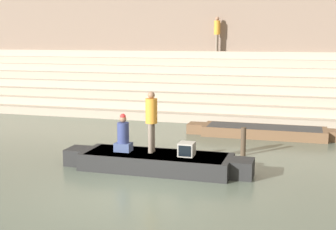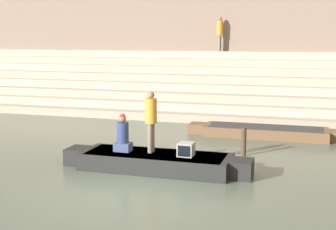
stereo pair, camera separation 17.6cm
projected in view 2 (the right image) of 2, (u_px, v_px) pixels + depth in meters
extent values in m
plane|color=#566051|center=(135.00, 194.00, 11.13)|extent=(120.00, 120.00, 0.00)
cube|color=tan|center=(225.00, 111.00, 22.53)|extent=(36.00, 5.56, 0.37)
cube|color=#B2A28D|center=(226.00, 102.00, 22.80)|extent=(36.00, 4.86, 0.37)
cube|color=tan|center=(227.00, 94.00, 23.06)|extent=(36.00, 4.17, 0.37)
cube|color=#B2A28D|center=(229.00, 86.00, 23.33)|extent=(36.00, 3.47, 0.37)
cube|color=tan|center=(230.00, 78.00, 23.60)|extent=(36.00, 2.78, 0.37)
cube|color=#B2A28D|center=(231.00, 70.00, 23.86)|extent=(36.00, 2.08, 0.37)
cube|color=tan|center=(232.00, 62.00, 24.13)|extent=(36.00, 1.39, 0.37)
cube|color=#B2A28D|center=(234.00, 55.00, 24.40)|extent=(36.00, 0.69, 0.37)
cube|color=#7F6B5B|center=(237.00, 26.00, 25.04)|extent=(34.20, 1.20, 8.54)
cube|color=#4C4037|center=(234.00, 101.00, 25.11)|extent=(34.20, 0.12, 0.60)
cube|color=black|center=(156.00, 162.00, 13.08)|extent=(4.21, 1.40, 0.48)
cube|color=#2D2D2D|center=(156.00, 154.00, 13.05)|extent=(3.88, 1.30, 0.05)
cube|color=black|center=(241.00, 169.00, 12.40)|extent=(0.59, 0.77, 0.48)
cube|color=black|center=(78.00, 156.00, 13.77)|extent=(0.59, 0.77, 0.48)
cylinder|color=olive|center=(144.00, 149.00, 13.99)|extent=(2.45, 0.04, 0.04)
cylinder|color=#756656|center=(152.00, 137.00, 13.24)|extent=(0.14, 0.14, 0.83)
cylinder|color=#756656|center=(150.00, 138.00, 13.06)|extent=(0.14, 0.14, 0.83)
cylinder|color=orange|center=(151.00, 111.00, 13.02)|extent=(0.33, 0.33, 0.69)
sphere|color=#8C664C|center=(151.00, 95.00, 12.95)|extent=(0.20, 0.20, 0.20)
cube|color=#3D4C75|center=(123.00, 147.00, 13.31)|extent=(0.46, 0.36, 0.24)
cylinder|color=navy|center=(123.00, 133.00, 13.24)|extent=(0.33, 0.33, 0.59)
sphere|color=#8C664C|center=(123.00, 119.00, 13.18)|extent=(0.20, 0.20, 0.20)
sphere|color=red|center=(123.00, 116.00, 13.17)|extent=(0.17, 0.17, 0.17)
cube|color=#9E998E|center=(186.00, 149.00, 12.76)|extent=(0.42, 0.44, 0.37)
cube|color=black|center=(184.00, 151.00, 12.55)|extent=(0.34, 0.02, 0.29)
cube|color=brown|center=(265.00, 132.00, 17.48)|extent=(4.54, 1.35, 0.37)
cube|color=#2D2D2D|center=(265.00, 128.00, 17.45)|extent=(4.18, 1.25, 0.05)
cube|color=brown|center=(198.00, 128.00, 18.22)|extent=(0.64, 0.74, 0.37)
cylinder|color=#473828|center=(244.00, 142.00, 14.63)|extent=(0.16, 0.16, 0.90)
cylinder|color=#756656|center=(220.00, 43.00, 24.59)|extent=(0.13, 0.13, 0.86)
cylinder|color=#756656|center=(219.00, 43.00, 24.43)|extent=(0.13, 0.13, 0.86)
cylinder|color=orange|center=(220.00, 28.00, 24.38)|extent=(0.32, 0.32, 0.72)
sphere|color=#8C664C|center=(220.00, 19.00, 24.31)|extent=(0.21, 0.21, 0.21)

